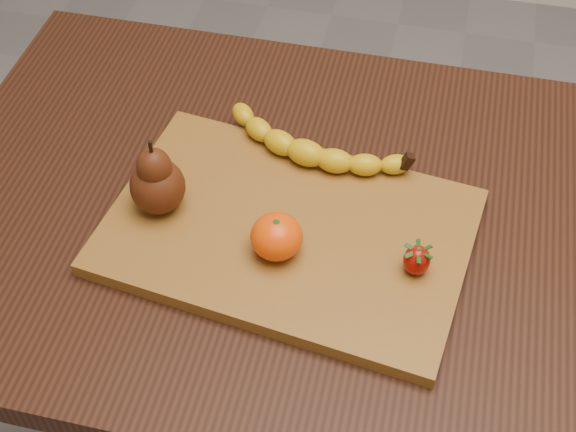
% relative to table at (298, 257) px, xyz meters
% --- Properties ---
extents(table, '(1.00, 0.70, 0.76)m').
position_rel_table_xyz_m(table, '(0.00, 0.00, 0.00)').
color(table, black).
rests_on(table, ground).
extents(cutting_board, '(0.48, 0.36, 0.02)m').
position_rel_table_xyz_m(cutting_board, '(-0.00, -0.05, 0.11)').
color(cutting_board, brown).
rests_on(cutting_board, table).
extents(banana, '(0.24, 0.11, 0.04)m').
position_rel_table_xyz_m(banana, '(-0.01, 0.07, 0.14)').
color(banana, '#D6AF0A').
rests_on(banana, cutting_board).
extents(pear, '(0.08, 0.08, 0.11)m').
position_rel_table_xyz_m(pear, '(-0.17, -0.05, 0.17)').
color(pear, '#481E0B').
rests_on(pear, cutting_board).
extents(mandarin, '(0.08, 0.08, 0.05)m').
position_rel_table_xyz_m(mandarin, '(-0.01, -0.09, 0.14)').
color(mandarin, '#F54602').
rests_on(mandarin, cutting_board).
extents(strawberry, '(0.04, 0.04, 0.04)m').
position_rel_table_xyz_m(strawberry, '(0.16, -0.08, 0.14)').
color(strawberry, '#9B0904').
rests_on(strawberry, cutting_board).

